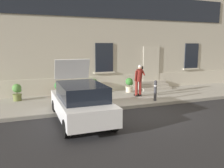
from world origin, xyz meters
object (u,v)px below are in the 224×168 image
(person_on_phone, at_px, (139,78))
(bollard_near_person, at_px, (155,90))
(planter_olive, at_px, (17,92))
(planter_cream, at_px, (129,85))
(bollard_far_left, at_px, (81,96))
(hatchback_car_white, at_px, (81,102))
(planter_charcoal, at_px, (94,86))
(planter_terracotta, at_px, (59,89))

(person_on_phone, bearing_deg, bollard_near_person, -80.97)
(person_on_phone, distance_m, planter_olive, 6.34)
(planter_cream, bearing_deg, person_on_phone, -91.54)
(person_on_phone, xyz_separation_m, planter_cream, (0.03, 1.27, -0.54))
(person_on_phone, xyz_separation_m, planter_olive, (-6.17, 1.33, -0.54))
(bollard_far_left, bearing_deg, hatchback_car_white, -104.46)
(hatchback_car_white, height_order, planter_olive, hatchback_car_white)
(person_on_phone, height_order, planter_charcoal, person_on_phone)
(bollard_near_person, height_order, planter_olive, bollard_near_person)
(hatchback_car_white, bearing_deg, planter_olive, 120.16)
(bollard_near_person, bearing_deg, person_on_phone, 104.39)
(bollard_far_left, xyz_separation_m, planter_charcoal, (1.45, 2.88, -0.11))
(planter_charcoal, relative_size, planter_cream, 1.00)
(planter_terracotta, height_order, planter_cream, same)
(planter_olive, bearing_deg, bollard_near_person, -21.30)
(hatchback_car_white, height_order, planter_cream, hatchback_car_white)
(bollard_far_left, distance_m, person_on_phone, 3.71)
(bollard_near_person, height_order, bollard_far_left, same)
(bollard_near_person, height_order, planter_terracotta, bollard_near_person)
(hatchback_car_white, distance_m, planter_cream, 5.53)
(hatchback_car_white, bearing_deg, person_on_phone, 34.39)
(planter_terracotta, bearing_deg, bollard_near_person, -29.69)
(hatchback_car_white, relative_size, planter_terracotta, 4.74)
(bollard_near_person, bearing_deg, planter_cream, 96.30)
(person_on_phone, xyz_separation_m, planter_terracotta, (-4.10, 1.32, -0.54))
(planter_olive, bearing_deg, planter_charcoal, 4.93)
(hatchback_car_white, bearing_deg, planter_terracotta, 93.48)
(hatchback_car_white, xyz_separation_m, bollard_far_left, (0.37, 1.45, -0.09))
(planter_olive, bearing_deg, planter_terracotta, -0.33)
(bollard_near_person, relative_size, bollard_far_left, 1.00)
(bollard_near_person, relative_size, planter_cream, 1.22)
(person_on_phone, bearing_deg, planter_terracotta, 156.83)
(planter_charcoal, bearing_deg, bollard_far_left, -116.78)
(hatchback_car_white, relative_size, planter_cream, 4.74)
(planter_cream, bearing_deg, bollard_near_person, -83.70)
(bollard_near_person, relative_size, planter_olive, 1.22)
(person_on_phone, relative_size, planter_cream, 2.03)
(bollard_near_person, distance_m, planter_charcoal, 3.71)
(bollard_far_left, bearing_deg, planter_charcoal, 63.22)
(bollard_near_person, height_order, planter_charcoal, bollard_near_person)
(planter_terracotta, distance_m, planter_charcoal, 2.10)
(person_on_phone, distance_m, planter_charcoal, 2.70)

